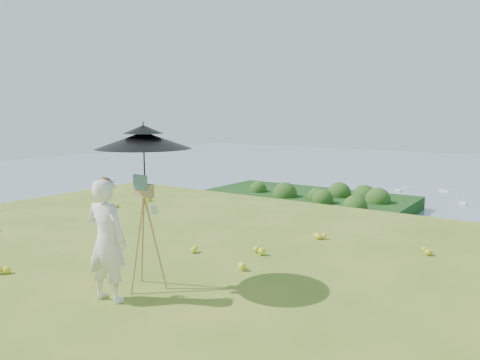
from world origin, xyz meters
The scene contains 8 objects.
ground centered at (0.00, 0.00, 0.00)m, with size 14.00×14.00×0.00m, color #477320.
peninsula centered at (-75.00, 155.00, -29.00)m, with size 90.00×60.00×12.00m, color #0F3710, non-canonical shape.
slope_trees centered at (0.00, 35.00, -15.00)m, with size 110.00×50.00×6.00m, color #244815, non-canonical shape.
wildflowers centered at (0.00, 0.25, 0.06)m, with size 10.00×10.50×0.12m, color yellow, non-canonical shape.
painter centered at (0.94, -0.86, 0.83)m, with size 0.61×0.40×1.66m, color white.
field_easel centered at (1.03, -0.25, 0.83)m, with size 0.63×0.63×1.65m, color #AC8B48, non-canonical shape.
sun_umbrella centered at (1.02, -0.22, 1.87)m, with size 1.33×1.33×1.02m, color black, non-canonical shape.
painter_cap centered at (0.94, -0.86, 1.62)m, with size 0.21×0.25×0.10m, color #D97A77, non-canonical shape.
Camera 1 is at (5.78, -4.81, 2.49)m, focal length 35.00 mm.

